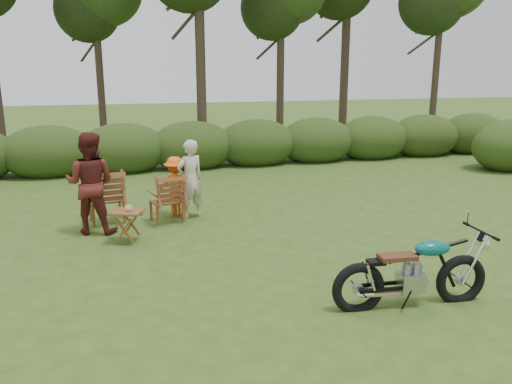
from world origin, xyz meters
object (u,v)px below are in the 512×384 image
object	(u,v)px
adult_a	(191,218)
lawn_chair_left	(108,222)
lawn_chair_right	(167,221)
motorcycle	(409,305)
adult_b	(94,232)
side_table	(128,227)
cup	(129,208)
child	(177,215)

from	to	relation	value
adult_a	lawn_chair_left	bearing A→B (deg)	-29.65
lawn_chair_right	lawn_chair_left	size ratio (longest dim) A/B	0.90
adult_a	lawn_chair_right	bearing A→B (deg)	-12.92
motorcycle	lawn_chair_left	size ratio (longest dim) A/B	1.84
lawn_chair_left	adult_b	size ratio (longest dim) A/B	0.57
side_table	cup	distance (m)	0.33
adult_b	side_table	bearing A→B (deg)	145.80
side_table	adult_b	world-z (taller)	adult_b
child	side_table	bearing A→B (deg)	66.95
cup	side_table	bearing A→B (deg)	146.84
lawn_chair_right	cup	xyz separation A→B (m)	(-0.75, -1.08, 0.60)
motorcycle	lawn_chair_right	distance (m)	5.07
adult_a	child	size ratio (longest dim) A/B	1.31
adult_b	lawn_chair_left	bearing A→B (deg)	-94.45
cup	adult_a	size ratio (longest dim) A/B	0.08
cup	child	distance (m)	1.84
motorcycle	cup	bearing A→B (deg)	139.26
adult_a	adult_b	bearing A→B (deg)	-10.60
motorcycle	side_table	xyz separation A→B (m)	(-3.21, 3.39, 0.28)
side_table	adult_a	world-z (taller)	adult_a
adult_a	side_table	bearing A→B (deg)	19.35
lawn_chair_right	adult_b	xyz separation A→B (m)	(-1.35, -0.31, 0.00)
lawn_chair_left	adult_b	world-z (taller)	adult_b
lawn_chair_right	lawn_chair_left	bearing A→B (deg)	-25.91
cup	lawn_chair_left	bearing A→B (deg)	104.75
motorcycle	adult_b	xyz separation A→B (m)	(-3.78, 4.14, 0.00)
lawn_chair_left	motorcycle	bearing A→B (deg)	119.18
lawn_chair_right	child	distance (m)	0.43
lawn_chair_right	adult_a	world-z (taller)	adult_a
child	adult_b	bearing A→B (deg)	35.52
lawn_chair_left	adult_a	distance (m)	1.60
lawn_chair_left	child	xyz separation A→B (m)	(1.33, 0.09, 0.00)
lawn_chair_left	side_table	xyz separation A→B (m)	(0.32, -1.33, 0.28)
cup	adult_a	bearing A→B (deg)	43.33
motorcycle	adult_b	bearing A→B (deg)	138.37
lawn_chair_left	adult_b	bearing A→B (deg)	59.53
motorcycle	lawn_chair_right	world-z (taller)	motorcycle
lawn_chair_right	lawn_chair_left	xyz separation A→B (m)	(-1.10, 0.28, 0.00)
side_table	adult_b	size ratio (longest dim) A/B	0.31
side_table	lawn_chair_left	bearing A→B (deg)	103.67
lawn_chair_right	adult_a	bearing A→B (deg)	177.89
side_table	adult_b	xyz separation A→B (m)	(-0.57, 0.75, -0.28)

